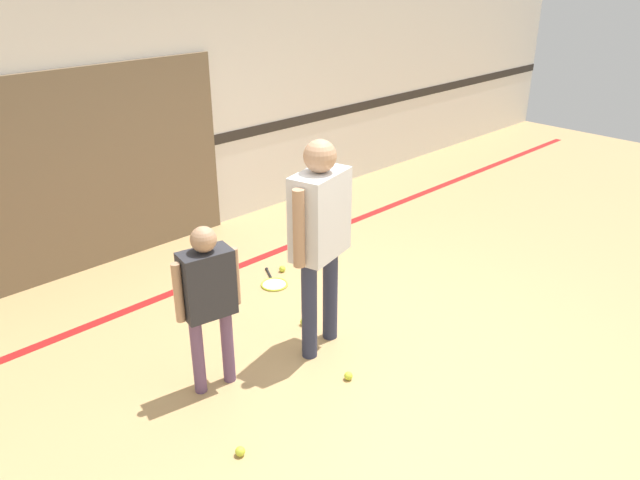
% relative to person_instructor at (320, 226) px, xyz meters
% --- Properties ---
extents(ground_plane, '(16.00, 16.00, 0.00)m').
position_rel_person_instructor_xyz_m(ground_plane, '(0.19, -0.20, -1.08)').
color(ground_plane, tan).
extents(wall_back, '(16.00, 0.07, 3.20)m').
position_rel_person_instructor_xyz_m(wall_back, '(0.19, 2.73, 0.51)').
color(wall_back, silver).
rests_on(wall_back, ground_plane).
extents(wall_panel, '(3.23, 0.05, 2.01)m').
position_rel_person_instructor_xyz_m(wall_panel, '(-0.71, 2.67, -0.08)').
color(wall_panel, '#756047').
rests_on(wall_panel, ground_plane).
extents(floor_stripe, '(14.40, 0.10, 0.01)m').
position_rel_person_instructor_xyz_m(floor_stripe, '(0.19, 1.62, -1.08)').
color(floor_stripe, red).
rests_on(floor_stripe, ground_plane).
extents(person_instructor, '(0.65, 0.38, 1.75)m').
position_rel_person_instructor_xyz_m(person_instructor, '(0.00, 0.00, 0.00)').
color(person_instructor, '#2D334C').
rests_on(person_instructor, ground_plane).
extents(person_student_left, '(0.49, 0.26, 1.30)m').
position_rel_person_instructor_xyz_m(person_student_left, '(-0.93, 0.17, -0.28)').
color(person_student_left, '#6B4C70').
rests_on(person_student_left, ground_plane).
extents(racket_spare_on_floor, '(0.36, 0.50, 0.03)m').
position_rel_person_instructor_xyz_m(racket_spare_on_floor, '(0.41, 1.07, -1.07)').
color(racket_spare_on_floor, '#C6D838').
rests_on(racket_spare_on_floor, ground_plane).
extents(tennis_ball_near_instructor, '(0.07, 0.07, 0.07)m').
position_rel_person_instructor_xyz_m(tennis_ball_near_instructor, '(-0.16, -0.48, -1.05)').
color(tennis_ball_near_instructor, '#CCE038').
rests_on(tennis_ball_near_instructor, ground_plane).
extents(tennis_ball_by_spare_racket, '(0.07, 0.07, 0.07)m').
position_rel_person_instructor_xyz_m(tennis_ball_by_spare_racket, '(0.64, 1.22, -1.05)').
color(tennis_ball_by_spare_racket, '#CCE038').
rests_on(tennis_ball_by_spare_racket, ground_plane).
extents(tennis_ball_stray_left, '(0.07, 0.07, 0.07)m').
position_rel_person_instructor_xyz_m(tennis_ball_stray_left, '(0.12, 0.32, -1.05)').
color(tennis_ball_stray_left, '#CCE038').
rests_on(tennis_ball_stray_left, ground_plane).
extents(tennis_ball_stray_right, '(0.07, 0.07, 0.07)m').
position_rel_person_instructor_xyz_m(tennis_ball_stray_right, '(-1.24, -0.53, -1.05)').
color(tennis_ball_stray_right, '#CCE038').
rests_on(tennis_ball_stray_right, ground_plane).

